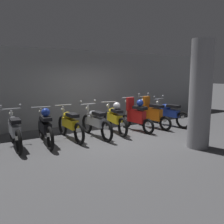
{
  "coord_description": "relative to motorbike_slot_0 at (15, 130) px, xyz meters",
  "views": [
    {
      "loc": [
        -3.85,
        -6.11,
        2.02
      ],
      "look_at": [
        0.26,
        0.55,
        0.75
      ],
      "focal_mm": 37.89,
      "sensor_mm": 36.0,
      "label": 1
    }
  ],
  "objects": [
    {
      "name": "ground_plane",
      "position": [
        2.82,
        -0.66,
        -0.49
      ],
      "size": [
        80.0,
        80.0,
        0.0
      ],
      "primitive_type": "plane",
      "color": "#4C4C4F"
    },
    {
      "name": "motorbike_slot_3",
      "position": [
        2.41,
        -0.18,
        0.0
      ],
      "size": [
        0.59,
        1.95,
        1.15
      ],
      "color": "black",
      "rests_on": "ground"
    },
    {
      "name": "motorbike_slot_5",
      "position": [
        4.02,
        -0.2,
        0.07
      ],
      "size": [
        0.56,
        1.68,
        1.18
      ],
      "color": "black",
      "rests_on": "ground"
    },
    {
      "name": "back_wall",
      "position": [
        2.82,
        1.94,
        0.97
      ],
      "size": [
        16.0,
        0.3,
        2.92
      ],
      "primitive_type": "cube",
      "color": "gray",
      "rests_on": "ground"
    },
    {
      "name": "motorbike_slot_1",
      "position": [
        0.8,
        -0.12,
        0.03
      ],
      "size": [
        0.56,
        1.95,
        1.08
      ],
      "color": "black",
      "rests_on": "ground"
    },
    {
      "name": "motorbike_slot_0",
      "position": [
        0.0,
        0.0,
        0.0
      ],
      "size": [
        0.59,
        1.95,
        1.15
      ],
      "color": "black",
      "rests_on": "ground"
    },
    {
      "name": "motorbike_slot_7",
      "position": [
        5.63,
        -0.18,
        0.0
      ],
      "size": [
        0.59,
        1.95,
        1.15
      ],
      "color": "black",
      "rests_on": "ground"
    },
    {
      "name": "motorbike_slot_2",
      "position": [
        1.61,
        0.0,
        -0.0
      ],
      "size": [
        0.56,
        1.95,
        1.03
      ],
      "color": "black",
      "rests_on": "ground"
    },
    {
      "name": "support_pillar",
      "position": [
        4.32,
        -2.62,
        0.97
      ],
      "size": [
        0.59,
        0.59,
        2.92
      ],
      "primitive_type": "cylinder",
      "color": "gray",
      "rests_on": "ground"
    },
    {
      "name": "motorbike_slot_4",
      "position": [
        3.22,
        -0.03,
        0.03
      ],
      "size": [
        0.56,
        1.94,
        1.08
      ],
      "color": "black",
      "rests_on": "ground"
    },
    {
      "name": "motorbike_slot_6",
      "position": [
        4.82,
        -0.14,
        0.04
      ],
      "size": [
        0.58,
        1.68,
        1.29
      ],
      "color": "black",
      "rests_on": "ground"
    }
  ]
}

